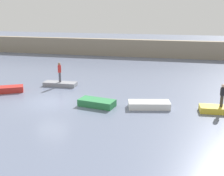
% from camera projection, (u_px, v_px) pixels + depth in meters
% --- Properties ---
extents(ground_plane, '(120.00, 120.00, 0.00)m').
position_uv_depth(ground_plane, '(51.00, 102.00, 22.49)').
color(ground_plane, slate).
extents(embankment_wall, '(80.00, 1.20, 2.55)m').
position_uv_depth(embankment_wall, '(113.00, 47.00, 43.68)').
color(embankment_wall, gray).
rests_on(embankment_wall, ground_plane).
extents(rowboat_red, '(3.05, 2.31, 0.52)m').
position_uv_depth(rowboat_red, '(6.00, 89.00, 25.05)').
color(rowboat_red, red).
rests_on(rowboat_red, ground_plane).
extents(rowboat_grey, '(3.13, 1.10, 0.38)m').
position_uv_depth(rowboat_grey, '(60.00, 84.00, 27.12)').
color(rowboat_grey, gray).
rests_on(rowboat_grey, ground_plane).
extents(rowboat_green, '(2.90, 1.73, 0.52)m').
position_uv_depth(rowboat_green, '(97.00, 103.00, 21.55)').
color(rowboat_green, '#2D7F47').
rests_on(rowboat_green, ground_plane).
extents(rowboat_white, '(3.24, 1.82, 0.49)m').
position_uv_depth(rowboat_white, '(149.00, 105.00, 21.17)').
color(rowboat_white, white).
rests_on(rowboat_white, ground_plane).
extents(rowboat_yellow, '(2.97, 1.30, 0.44)m').
position_uv_depth(rowboat_yellow, '(221.00, 110.00, 20.26)').
color(rowboat_yellow, gold).
rests_on(rowboat_yellow, ground_plane).
extents(person_dark_shirt, '(0.32, 0.32, 1.66)m').
position_uv_depth(person_dark_shirt, '(222.00, 94.00, 19.95)').
color(person_dark_shirt, '#38332D').
rests_on(person_dark_shirt, rowboat_yellow).
extents(person_red_shirt, '(0.32, 0.32, 1.87)m').
position_uv_depth(person_red_shirt, '(60.00, 71.00, 26.78)').
color(person_red_shirt, '#4C4C56').
rests_on(person_red_shirt, rowboat_grey).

